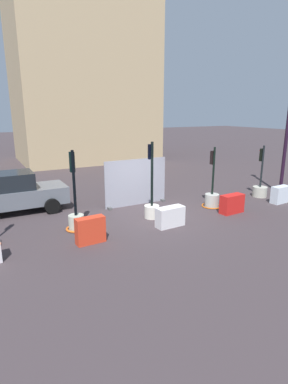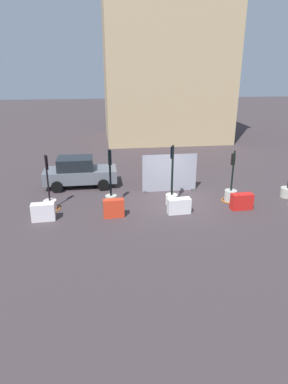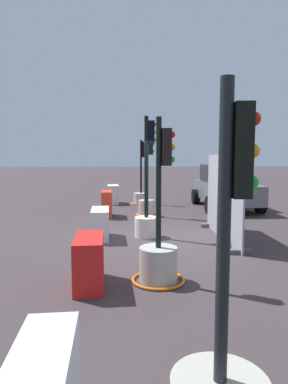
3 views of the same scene
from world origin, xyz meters
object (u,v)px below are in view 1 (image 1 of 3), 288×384
at_px(traffic_light_2, 152,203).
at_px(traffic_light_4, 260,188).
at_px(construction_barrier_3, 232,204).
at_px(traffic_light_1, 76,216).
at_px(construction_barrier_1, 90,230).
at_px(car_grey_saloon, 14,193).
at_px(traffic_light_3, 212,197).
at_px(construction_barrier_2, 170,217).
at_px(construction_barrier_4, 280,195).

xyz_separation_m(traffic_light_2, traffic_light_4, (6.50, 0.15, -0.17)).
relative_size(traffic_light_4, construction_barrier_3, 2.40).
xyz_separation_m(traffic_light_1, traffic_light_2, (3.12, -0.19, 0.07)).
distance_m(traffic_light_1, construction_barrier_1, 1.42).
xyz_separation_m(construction_barrier_3, car_grey_saloon, (-8.19, 4.61, 0.46)).
distance_m(traffic_light_3, traffic_light_4, 3.30).
relative_size(traffic_light_1, traffic_light_3, 1.08).
height_order(traffic_light_1, traffic_light_4, traffic_light_1).
height_order(traffic_light_4, construction_barrier_1, traffic_light_4).
bearing_deg(construction_barrier_1, construction_barrier_3, 0.84).
distance_m(construction_barrier_2, construction_barrier_4, 6.36).
xyz_separation_m(traffic_light_4, construction_barrier_1, (-9.56, -1.37, 0.01)).
height_order(traffic_light_4, car_grey_saloon, traffic_light_4).
bearing_deg(traffic_light_2, construction_barrier_2, -84.40).
distance_m(traffic_light_4, construction_barrier_3, 3.41).
distance_m(traffic_light_1, traffic_light_3, 6.33).
xyz_separation_m(construction_barrier_4, car_grey_saloon, (-11.33, 4.58, 0.46)).
bearing_deg(traffic_light_3, construction_barrier_4, -18.84).
height_order(construction_barrier_1, construction_barrier_3, construction_barrier_1).
bearing_deg(traffic_light_3, traffic_light_4, 2.34).
bearing_deg(construction_barrier_4, traffic_light_2, 170.36).
relative_size(construction_barrier_1, construction_barrier_4, 1.00).
xyz_separation_m(traffic_light_1, construction_barrier_4, (9.60, -1.29, -0.14)).
bearing_deg(traffic_light_2, construction_barrier_3, -18.64).
distance_m(traffic_light_3, car_grey_saloon, 8.77).
height_order(traffic_light_4, construction_barrier_4, traffic_light_4).
relative_size(traffic_light_1, car_grey_saloon, 0.70).
xyz_separation_m(traffic_light_3, construction_barrier_1, (-6.26, -1.24, -0.00)).
bearing_deg(car_grey_saloon, traffic_light_2, -35.66).
distance_m(traffic_light_4, car_grey_saloon, 11.84).
xyz_separation_m(traffic_light_4, car_grey_saloon, (-11.35, 3.33, 0.43)).
relative_size(traffic_light_2, construction_barrier_4, 3.15).
bearing_deg(construction_barrier_1, traffic_light_3, 11.19).
relative_size(traffic_light_1, traffic_light_4, 1.13).
relative_size(traffic_light_3, car_grey_saloon, 0.65).
xyz_separation_m(traffic_light_1, construction_barrier_3, (6.46, -1.32, -0.13)).
bearing_deg(construction_barrier_3, car_grey_saloon, 150.65).
xyz_separation_m(construction_barrier_2, construction_barrier_4, (6.36, 0.10, 0.02)).
relative_size(traffic_light_2, traffic_light_3, 1.14).
xyz_separation_m(traffic_light_4, construction_barrier_3, (-3.16, -1.28, -0.03)).
xyz_separation_m(traffic_light_3, construction_barrier_4, (3.28, -1.12, -0.05)).
bearing_deg(construction_barrier_2, traffic_light_2, 95.60).
bearing_deg(construction_barrier_3, traffic_light_3, 96.82).
relative_size(traffic_light_2, construction_barrier_2, 2.73).
distance_m(traffic_light_1, traffic_light_2, 3.12).
height_order(construction_barrier_1, car_grey_saloon, car_grey_saloon).
relative_size(traffic_light_1, construction_barrier_1, 2.99).
bearing_deg(construction_barrier_3, construction_barrier_1, -179.16).
height_order(construction_barrier_4, car_grey_saloon, car_grey_saloon).
xyz_separation_m(construction_barrier_1, construction_barrier_4, (9.54, 0.12, -0.04)).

